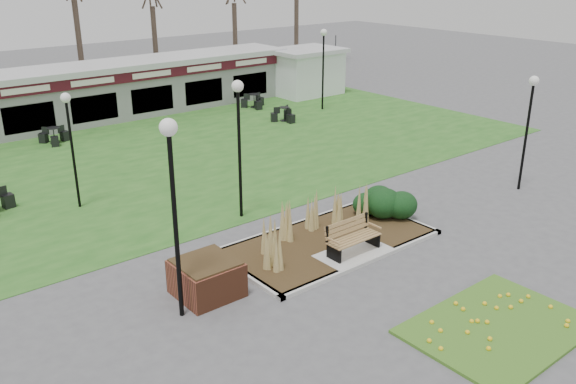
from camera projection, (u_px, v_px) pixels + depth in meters
ground at (357, 258)px, 17.45m from camera, size 100.00×100.00×0.00m
lawn at (158, 158)px, 26.14m from camera, size 34.00×16.00×0.02m
flower_bed at (499, 326)px, 14.10m from camera, size 4.20×3.00×0.16m
planting_bed at (356, 220)px, 19.05m from camera, size 6.75×3.40×1.27m
park_bench at (352, 237)px, 17.42m from camera, size 1.70×0.66×0.93m
brick_planter at (207, 278)px, 15.42m from camera, size 1.50×1.50×0.95m
food_pavilion at (82, 94)px, 31.37m from camera, size 24.60×3.40×2.90m
service_hut at (306, 71)px, 37.91m from camera, size 4.40×3.40×2.83m
lamp_post_near_left at (239, 119)px, 19.06m from camera, size 0.38×0.38×4.55m
lamp_post_near_right at (530, 108)px, 21.55m from camera, size 0.35×0.35×4.21m
lamp_post_mid_left at (172, 177)px, 13.40m from camera, size 0.40×0.40×4.86m
lamp_post_far_right at (323, 51)px, 33.39m from camera, size 0.37×0.37×4.44m
lamp_post_far_left at (69, 125)px, 19.97m from camera, size 0.33×0.33×3.98m
bistro_set_b at (54, 138)px, 28.11m from camera, size 1.33×1.36×0.74m
bistro_set_c at (284, 116)px, 31.92m from camera, size 1.39×1.22×0.74m
bistro_set_d at (254, 103)px, 34.82m from camera, size 1.43×1.38×0.77m
patio_umbrella at (335, 66)px, 39.37m from camera, size 2.28×2.30×2.33m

